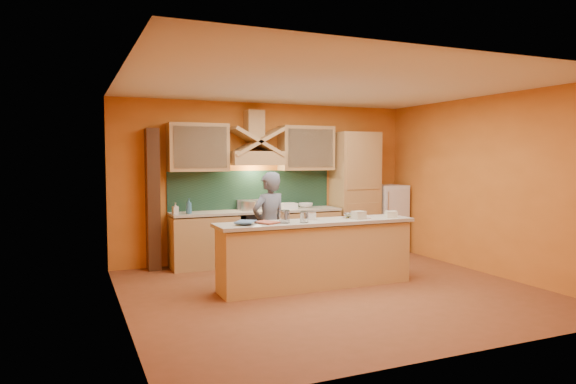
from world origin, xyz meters
name	(u,v)px	position (x,y,z in m)	size (l,w,h in m)	color
floor	(332,291)	(0.00, 0.00, 0.00)	(5.50, 5.00, 0.01)	brown
ceiling	(334,85)	(0.00, 0.00, 2.80)	(5.50, 5.00, 0.01)	white
wall_back	(267,181)	(0.00, 2.50, 1.40)	(5.50, 0.02, 2.80)	orange
wall_front	(463,205)	(0.00, -2.50, 1.40)	(5.50, 0.02, 2.80)	orange
wall_left	(121,195)	(-2.75, 0.00, 1.40)	(0.02, 5.00, 2.80)	orange
wall_right	(488,185)	(2.75, 0.00, 1.40)	(0.02, 5.00, 2.80)	orange
base_cabinet_left	(204,242)	(-1.25, 2.20, 0.43)	(1.10, 0.60, 0.86)	tan
base_cabinet_right	(307,235)	(0.65, 2.20, 0.43)	(1.10, 0.60, 0.86)	tan
counter_top	(257,211)	(-0.30, 2.20, 0.90)	(3.00, 0.62, 0.04)	beige
stove	(257,237)	(-0.30, 2.20, 0.45)	(0.60, 0.58, 0.90)	black
backsplash	(252,190)	(-0.30, 2.48, 1.25)	(3.00, 0.03, 0.70)	#163224
range_hood	(256,158)	(-0.30, 2.25, 1.82)	(0.92, 0.50, 0.24)	tan
hood_chimney	(254,125)	(-0.30, 2.35, 2.40)	(0.30, 0.30, 0.50)	tan
upper_cabinet_left	(198,147)	(-1.30, 2.33, 2.00)	(1.00, 0.35, 0.80)	tan
upper_cabinet_right	(306,148)	(0.70, 2.33, 2.00)	(1.00, 0.35, 0.80)	tan
pantry_column	(355,194)	(1.65, 2.20, 1.15)	(0.80, 0.60, 2.30)	tan
fridge	(388,218)	(2.40, 2.20, 0.65)	(0.58, 0.60, 1.30)	white
trim_column_left	(153,200)	(-2.05, 2.35, 1.15)	(0.20, 0.30, 2.30)	#472816
island_body	(316,256)	(-0.10, 0.30, 0.44)	(2.80, 0.55, 0.88)	#E1B773
island_top	(316,222)	(-0.10, 0.30, 0.92)	(2.90, 0.62, 0.05)	beige
person	(269,225)	(-0.53, 1.02, 0.81)	(0.59, 0.39, 1.62)	slate
pot_large	(249,207)	(-0.45, 2.21, 0.98)	(0.27, 0.27, 0.17)	silver
pot_small	(261,206)	(-0.17, 2.37, 0.97)	(0.19, 0.19, 0.15)	#BAB9C0
soap_bottle_a	(175,208)	(-1.73, 2.12, 1.01)	(0.08, 0.09, 0.19)	beige
soap_bottle_b	(189,206)	(-1.52, 2.10, 1.05)	(0.10, 0.10, 0.25)	teal
bowl_back	(306,205)	(0.66, 2.28, 0.96)	(0.26, 0.26, 0.08)	silver
dish_rack	(289,206)	(0.30, 2.22, 0.97)	(0.28, 0.22, 0.10)	white
book_lower	(261,223)	(-0.96, 0.22, 0.96)	(0.22, 0.30, 0.03)	#C35D45
book_upper	(237,222)	(-1.26, 0.34, 0.98)	(0.24, 0.32, 0.02)	#456A98
jar_large	(284,217)	(-0.62, 0.23, 1.03)	(0.15, 0.15, 0.18)	silver
jar_small	(304,217)	(-0.36, 0.16, 1.02)	(0.11, 0.11, 0.15)	silver
kitchen_scale	(311,216)	(-0.13, 0.41, 1.00)	(0.13, 0.13, 0.11)	silver
mixing_bowl	(352,216)	(0.53, 0.39, 0.98)	(0.26, 0.26, 0.06)	silver
cloth	(360,218)	(0.59, 0.26, 0.95)	(0.25, 0.19, 0.02)	beige
grocery_bag_a	(359,215)	(0.54, 0.22, 1.00)	(0.18, 0.14, 0.11)	beige
grocery_bag_b	(391,214)	(1.07, 0.17, 0.99)	(0.16, 0.13, 0.10)	beige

